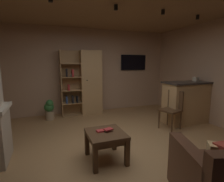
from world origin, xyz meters
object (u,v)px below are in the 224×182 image
object	(u,v)px
bookshelf_cabinet	(88,83)
table_book_0	(100,131)
dining_chair	(172,107)
kitchen_bar_counter	(189,102)
potted_floor_plant	(49,109)
tissue_box	(196,79)
coffee_table	(106,138)
wall_mounted_tv	(133,63)
table_book_1	(108,129)

from	to	relation	value
bookshelf_cabinet	table_book_0	world-z (taller)	bookshelf_cabinet
bookshelf_cabinet	dining_chair	xyz separation A→B (m)	(1.63, -1.95, -0.44)
kitchen_bar_counter	potted_floor_plant	size ratio (longest dim) A/B	2.43
tissue_box	coffee_table	size ratio (longest dim) A/B	0.19
tissue_box	bookshelf_cabinet	bearing A→B (deg)	146.52
coffee_table	wall_mounted_tv	bearing A→B (deg)	55.76
coffee_table	potted_floor_plant	world-z (taller)	potted_floor_plant
table_book_0	kitchen_bar_counter	bearing A→B (deg)	18.78
dining_chair	potted_floor_plant	size ratio (longest dim) A/B	1.60
bookshelf_cabinet	kitchen_bar_counter	xyz separation A→B (m)	(2.33, -1.74, -0.41)
bookshelf_cabinet	dining_chair	world-z (taller)	bookshelf_cabinet
kitchen_bar_counter	table_book_1	xyz separation A→B (m)	(-2.62, -0.96, -0.04)
potted_floor_plant	wall_mounted_tv	world-z (taller)	wall_mounted_tv
tissue_box	dining_chair	bearing A→B (deg)	-164.70
bookshelf_cabinet	coffee_table	bearing A→B (deg)	-97.01
coffee_table	table_book_1	bearing A→B (deg)	27.39
coffee_table	potted_floor_plant	distance (m)	2.65
tissue_box	table_book_1	distance (m)	3.09
table_book_1	table_book_0	bearing A→B (deg)	167.33
coffee_table	dining_chair	size ratio (longest dim) A/B	0.69
table_book_0	dining_chair	size ratio (longest dim) A/B	0.12
bookshelf_cabinet	dining_chair	size ratio (longest dim) A/B	2.12
wall_mounted_tv	kitchen_bar_counter	bearing A→B (deg)	-71.26
tissue_box	dining_chair	size ratio (longest dim) A/B	0.13
kitchen_bar_counter	dining_chair	xyz separation A→B (m)	(-0.71, -0.21, -0.02)
bookshelf_cabinet	tissue_box	bearing A→B (deg)	-33.48
coffee_table	table_book_1	world-z (taller)	table_book_1
bookshelf_cabinet	dining_chair	bearing A→B (deg)	-50.18
kitchen_bar_counter	dining_chair	world-z (taller)	kitchen_bar_counter
coffee_table	dining_chair	world-z (taller)	dining_chair
bookshelf_cabinet	wall_mounted_tv	xyz separation A→B (m)	(1.67, 0.21, 0.63)
table_book_0	dining_chair	xyz separation A→B (m)	(2.04, 0.73, 0.04)
kitchen_bar_counter	potted_floor_plant	bearing A→B (deg)	156.49
table_book_0	coffee_table	bearing A→B (deg)	-35.66
coffee_table	table_book_0	xyz separation A→B (m)	(-0.08, 0.06, 0.11)
tissue_box	wall_mounted_tv	bearing A→B (deg)	115.10
table_book_0	dining_chair	distance (m)	2.17
kitchen_bar_counter	wall_mounted_tv	world-z (taller)	wall_mounted_tv
table_book_1	potted_floor_plant	xyz separation A→B (m)	(-0.88, 2.49, -0.21)
table_book_1	coffee_table	bearing A→B (deg)	-152.61
bookshelf_cabinet	table_book_1	xyz separation A→B (m)	(-0.28, -2.71, -0.45)
dining_chair	potted_floor_plant	world-z (taller)	dining_chair
coffee_table	tissue_box	bearing A→B (deg)	19.76
wall_mounted_tv	table_book_0	bearing A→B (deg)	-125.82
tissue_box	table_book_0	bearing A→B (deg)	-161.72
kitchen_bar_counter	tissue_box	world-z (taller)	tissue_box
dining_chair	wall_mounted_tv	size ratio (longest dim) A/B	0.99
dining_chair	wall_mounted_tv	world-z (taller)	wall_mounted_tv
tissue_box	table_book_1	world-z (taller)	tissue_box
table_book_1	bookshelf_cabinet	bearing A→B (deg)	84.02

